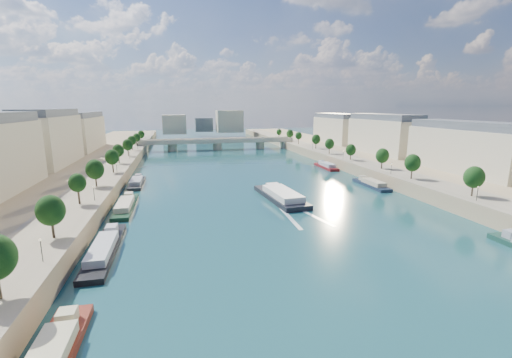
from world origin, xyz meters
TOP-DOWN VIEW (x-y plane):
  - ground at (0.00, 100.00)m, footprint 700.00×700.00m
  - quay_left at (-72.00, 100.00)m, footprint 44.00×520.00m
  - quay_right at (72.00, 100.00)m, footprint 44.00×520.00m
  - pave_left at (-57.00, 100.00)m, footprint 14.00×520.00m
  - pave_right at (57.00, 100.00)m, footprint 14.00×520.00m
  - trees_left at (-55.00, 102.00)m, footprint 4.80×268.80m
  - trees_right at (55.00, 110.00)m, footprint 4.80×268.80m
  - lamps_left at (-52.50, 90.00)m, footprint 0.36×200.36m
  - lamps_right at (52.50, 105.00)m, footprint 0.36×200.36m
  - buildings_left at (-85.00, 112.00)m, footprint 16.00×226.00m
  - buildings_right at (85.00, 112.00)m, footprint 16.00×226.00m
  - skyline at (3.19, 319.52)m, footprint 79.00×42.00m
  - bridge at (0.00, 217.35)m, footprint 112.00×12.00m
  - tour_barge at (4.72, 76.62)m, footprint 11.58×31.61m
  - wake at (4.72, 60.10)m, footprint 10.74×26.03m
  - moored_barges_left at (-45.50, 61.67)m, footprint 5.00×122.78m
  - moored_barges_right at (45.50, 56.58)m, footprint 5.00×161.32m

SIDE VIEW (x-z plane):
  - ground at x=0.00m, z-range 0.00..0.00m
  - wake at x=4.72m, z-range 0.00..0.04m
  - moored_barges_left at x=-45.50m, z-range -0.96..2.64m
  - moored_barges_right at x=45.50m, z-range -0.96..2.64m
  - tour_barge at x=4.72m, z-range -0.87..3.33m
  - quay_left at x=-72.00m, z-range 0.00..5.00m
  - quay_right at x=72.00m, z-range 0.00..5.00m
  - pave_left at x=-57.00m, z-range 5.00..5.10m
  - pave_right at x=57.00m, z-range 5.00..5.10m
  - bridge at x=0.00m, z-range 1.01..9.16m
  - lamps_left at x=-52.50m, z-range 5.64..9.92m
  - lamps_right at x=52.50m, z-range 5.64..9.92m
  - trees_left at x=-55.00m, z-range 6.35..14.61m
  - trees_right at x=55.00m, z-range 6.35..14.61m
  - skyline at x=3.19m, z-range 3.66..25.66m
  - buildings_left at x=-85.00m, z-range 4.85..28.05m
  - buildings_right at x=85.00m, z-range 4.85..28.05m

